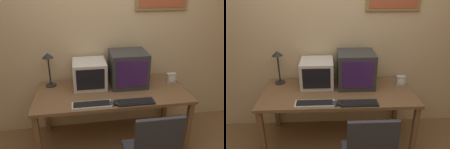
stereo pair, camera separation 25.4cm
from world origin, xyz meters
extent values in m
cube|color=#D1B284|center=(0.00, 1.34, 1.30)|extent=(8.00, 0.05, 2.60)
cube|color=brown|center=(0.00, 0.89, 0.71)|extent=(1.80, 0.80, 0.04)
cube|color=brown|center=(-0.85, 0.54, 0.35)|extent=(0.06, 0.06, 0.69)
cube|color=brown|center=(0.85, 0.54, 0.35)|extent=(0.06, 0.06, 0.69)
cube|color=brown|center=(-0.85, 1.24, 0.35)|extent=(0.06, 0.06, 0.69)
cube|color=brown|center=(0.85, 1.24, 0.35)|extent=(0.06, 0.06, 0.69)
cube|color=beige|center=(-0.25, 1.08, 0.89)|extent=(0.40, 0.39, 0.33)
cube|color=black|center=(-0.25, 0.88, 0.90)|extent=(0.33, 0.01, 0.25)
cube|color=#333333|center=(0.23, 1.06, 0.94)|extent=(0.45, 0.41, 0.43)
cube|color=#3D1E56|center=(0.23, 0.85, 0.95)|extent=(0.37, 0.01, 0.33)
cube|color=beige|center=(-0.26, 0.59, 0.74)|extent=(0.42, 0.15, 0.02)
cube|color=black|center=(-0.26, 0.59, 0.75)|extent=(0.39, 0.12, 0.00)
cube|color=black|center=(0.21, 0.57, 0.74)|extent=(0.40, 0.13, 0.02)
cube|color=black|center=(0.21, 0.57, 0.75)|extent=(0.37, 0.11, 0.00)
ellipsoid|color=black|center=(0.00, 0.59, 0.74)|extent=(0.06, 0.11, 0.04)
ellipsoid|color=#282D3D|center=(-0.06, 0.57, 0.74)|extent=(0.06, 0.11, 0.03)
cube|color=#B7B2AD|center=(0.79, 1.01, 0.79)|extent=(0.11, 0.06, 0.13)
cylinder|color=white|center=(0.79, 0.98, 0.79)|extent=(0.08, 0.01, 0.08)
cylinder|color=black|center=(-0.74, 1.16, 0.73)|extent=(0.13, 0.13, 0.02)
cylinder|color=black|center=(-0.74, 1.16, 0.92)|extent=(0.02, 0.02, 0.36)
cone|color=black|center=(-0.74, 1.16, 1.13)|extent=(0.14, 0.14, 0.06)
cube|color=#2D2D33|center=(0.22, -0.11, 0.72)|extent=(0.40, 0.04, 0.51)
camera|label=1|loc=(-0.36, -1.42, 1.93)|focal=35.00mm
camera|label=2|loc=(-0.11, -1.45, 1.93)|focal=35.00mm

